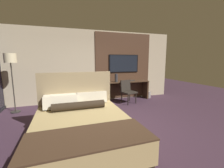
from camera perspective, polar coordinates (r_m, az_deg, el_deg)
ground_plane at (r=3.89m, az=-0.82°, el=-15.82°), size 16.00×16.00×0.00m
wall_back_tv_panel at (r=6.09m, az=-6.62°, el=6.74°), size 7.20×0.09×2.80m
bed at (r=3.03m, az=-11.43°, el=-16.14°), size 1.75×2.23×1.35m
desk at (r=6.31m, az=5.11°, el=-1.10°), size 1.93×0.50×0.78m
tv at (r=6.40m, az=4.51°, el=7.79°), size 1.31×0.04×0.74m
desk_chair at (r=5.81m, az=5.83°, el=-2.12°), size 0.60×0.60×0.88m
floor_lamp at (r=5.50m, az=-34.17°, el=6.62°), size 0.34×0.34×1.84m
vase_tall at (r=5.99m, az=1.60°, el=2.34°), size 0.12×0.12×0.32m
book at (r=6.39m, az=7.56°, el=1.36°), size 0.23×0.16×0.03m
waste_bin at (r=6.82m, az=13.59°, el=-3.91°), size 0.22×0.22×0.28m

